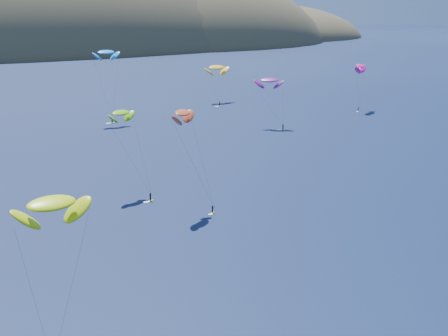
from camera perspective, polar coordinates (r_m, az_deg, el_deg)
name	(u,v)px	position (r m, az deg, el deg)	size (l,w,h in m)	color
island	(18,59)	(600.98, -18.33, 9.46)	(730.00, 300.00, 210.00)	#3D3526
kitesurfer_2	(51,204)	(81.74, -15.50, -3.16)	(10.37, 13.20, 20.40)	#CFDF18
kitesurfer_3	(121,113)	(139.24, -9.40, 4.98)	(7.84, 12.02, 20.28)	#CFDF18
kitesurfer_4	(106,52)	(223.14, -10.73, 10.36)	(9.66, 5.80, 27.10)	#CFDF18
kitesurfer_6	(269,80)	(212.52, 4.13, 8.02)	(10.23, 12.91, 18.51)	#CFDF18
kitesurfer_8	(360,66)	(249.79, 12.35, 9.11)	(10.10, 9.13, 19.82)	#CFDF18
kitesurfer_9	(183,113)	(126.28, -3.79, 5.05)	(8.71, 9.69, 22.48)	#CFDF18
kitesurfer_11	(217,67)	(265.11, -0.66, 9.19)	(11.60, 15.20, 17.53)	#CFDF18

